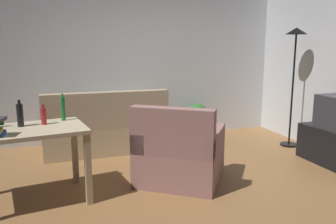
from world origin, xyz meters
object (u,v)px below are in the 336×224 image
object	(u,v)px
desk	(22,140)
armchair	(179,155)
torchiere_lamp	(295,55)
potted_plant	(197,118)
bottle_red	(44,116)
couch	(105,130)
bottle_green	(63,109)
bottle_dark	(20,115)

from	to	relation	value
desk	armchair	distance (m)	1.67
torchiere_lamp	potted_plant	distance (m)	1.86
desk	armchair	world-z (taller)	armchair
torchiere_lamp	bottle_red	distance (m)	3.69
couch	potted_plant	bearing A→B (deg)	-169.10
desk	armchair	bearing A→B (deg)	-7.56
couch	potted_plant	distance (m)	1.65
potted_plant	armchair	size ratio (longest dim) A/B	0.47
couch	desk	world-z (taller)	couch
bottle_green	bottle_dark	bearing A→B (deg)	-159.25
torchiere_lamp	bottle_green	world-z (taller)	torchiere_lamp
bottle_red	couch	bearing A→B (deg)	59.36
couch	bottle_dark	size ratio (longest dim) A/B	6.54
bottle_red	bottle_green	bearing A→B (deg)	34.26
potted_plant	bottle_red	bearing A→B (deg)	-145.47
desk	bottle_red	size ratio (longest dim) A/B	6.15
desk	bottle_green	bearing A→B (deg)	26.07
potted_plant	bottle_red	size ratio (longest dim) A/B	2.72
bottle_dark	bottle_red	bearing A→B (deg)	6.23
couch	potted_plant	size ratio (longest dim) A/B	3.07
potted_plant	bottle_red	xyz separation A→B (m)	(-2.43, -1.67, 0.52)
couch	desk	bearing A→B (deg)	55.90
couch	potted_plant	xyz separation A→B (m)	(1.62, 0.31, 0.02)
torchiere_lamp	bottle_red	bearing A→B (deg)	-168.98
bottle_dark	potted_plant	bearing A→B (deg)	32.62
potted_plant	bottle_red	world-z (taller)	bottle_red
torchiere_lamp	desk	world-z (taller)	torchiere_lamp
torchiere_lamp	bottle_green	distance (m)	3.47
torchiere_lamp	armchair	world-z (taller)	torchiere_lamp
torchiere_lamp	armchair	distance (m)	2.55
torchiere_lamp	armchair	size ratio (longest dim) A/B	1.48
couch	bottle_dark	world-z (taller)	bottle_dark
couch	bottle_red	size ratio (longest dim) A/B	8.36
couch	bottle_green	xyz separation A→B (m)	(-0.61, -1.22, 0.58)
bottle_red	torchiere_lamp	bearing A→B (deg)	11.02
couch	potted_plant	world-z (taller)	couch
armchair	bottle_red	size ratio (longest dim) A/B	5.83
torchiere_lamp	armchair	xyz separation A→B (m)	(-2.15, -0.82, -1.09)
potted_plant	bottle_green	size ratio (longest dim) A/B	1.96
armchair	bottle_red	world-z (taller)	bottle_red
bottle_dark	bottle_red	world-z (taller)	bottle_dark
bottle_red	desk	bearing A→B (deg)	-145.91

